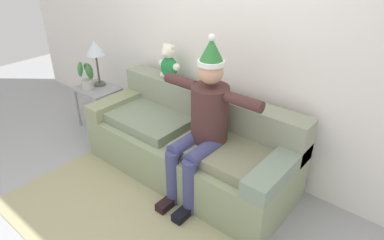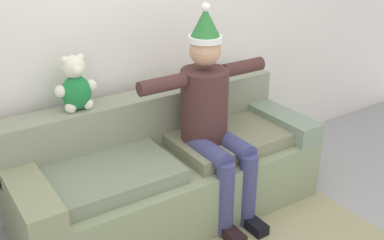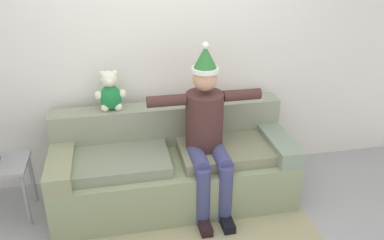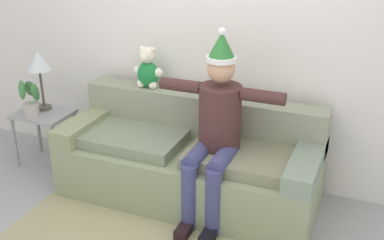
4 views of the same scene
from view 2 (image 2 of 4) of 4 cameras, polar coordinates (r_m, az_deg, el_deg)
back_wall at (r=3.46m, az=-8.03°, el=12.13°), size 7.00×0.10×2.70m
couch at (r=3.39m, az=-3.19°, el=-6.29°), size 2.21×0.87×0.86m
person_seated at (r=3.21m, az=2.53°, el=0.75°), size 1.02×0.77×1.54m
teddy_bear at (r=3.13m, az=-14.27°, el=4.17°), size 0.29×0.17×0.38m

